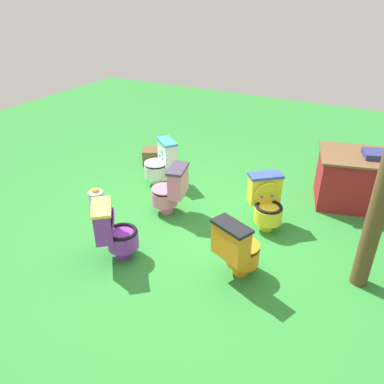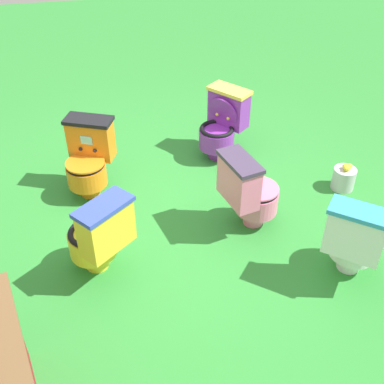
# 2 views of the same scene
# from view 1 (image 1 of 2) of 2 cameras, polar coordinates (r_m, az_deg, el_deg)

# --- Properties ---
(ground) EXTENTS (14.00, 14.00, 0.00)m
(ground) POSITION_cam_1_polar(r_m,az_deg,el_deg) (4.99, 0.91, -6.28)
(ground) COLOR #2D8433
(toilet_orange) EXTENTS (0.56, 0.61, 0.73)m
(toilet_orange) POSITION_cam_1_polar(r_m,az_deg,el_deg) (4.15, 6.89, -8.47)
(toilet_orange) COLOR orange
(toilet_orange) RESTS_ON ground
(toilet_white) EXTENTS (0.62, 0.64, 0.73)m
(toilet_white) POSITION_cam_1_polar(r_m,az_deg,el_deg) (6.08, -4.71, 4.51)
(toilet_white) COLOR white
(toilet_white) RESTS_ON ground
(toilet_pink) EXTENTS (0.57, 0.51, 0.73)m
(toilet_pink) POSITION_cam_1_polar(r_m,az_deg,el_deg) (5.24, -3.25, 0.33)
(toilet_pink) COLOR pink
(toilet_pink) RESTS_ON ground
(toilet_purple) EXTENTS (0.64, 0.62, 0.73)m
(toilet_purple) POSITION_cam_1_polar(r_m,az_deg,el_deg) (4.47, -11.74, -5.80)
(toilet_purple) COLOR purple
(toilet_purple) RESTS_ON ground
(toilet_yellow) EXTENTS (0.62, 0.64, 0.73)m
(toilet_yellow) POSITION_cam_1_polar(r_m,az_deg,el_deg) (5.03, 11.18, -1.46)
(toilet_yellow) COLOR yellow
(toilet_yellow) RESTS_ON ground
(vendor_table) EXTENTS (1.63, 1.19, 0.85)m
(vendor_table) POSITION_cam_1_polar(r_m,az_deg,el_deg) (6.01, 25.18, 1.60)
(vendor_table) COLOR maroon
(vendor_table) RESTS_ON ground
(wooden_post) EXTENTS (0.18, 0.18, 2.07)m
(wooden_post) POSITION_cam_1_polar(r_m,az_deg,el_deg) (4.09, 26.58, -1.17)
(wooden_post) COLOR brown
(wooden_post) RESTS_ON ground
(small_crate) EXTENTS (0.43, 0.43, 0.28)m
(small_crate) POSITION_cam_1_polar(r_m,az_deg,el_deg) (6.89, -6.05, 5.37)
(small_crate) COLOR brown
(small_crate) RESTS_ON ground
(lemon_bucket) EXTENTS (0.22, 0.22, 0.28)m
(lemon_bucket) POSITION_cam_1_polar(r_m,az_deg,el_deg) (5.72, -14.27, -0.89)
(lemon_bucket) COLOR #B7B7BF
(lemon_bucket) RESTS_ON ground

